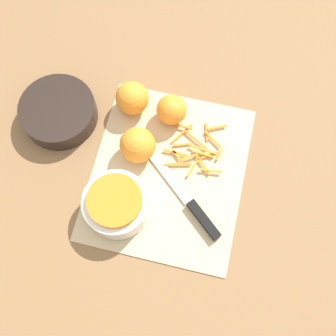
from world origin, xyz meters
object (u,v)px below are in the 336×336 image
bowl_dark (59,112)px  knife (194,208)px  bowl_speckled (116,204)px  orange_left (172,110)px  orange_right (132,98)px  orange_back (138,145)px

bowl_dark → knife: bearing=-112.6°
bowl_speckled → bowl_dark: bowl_speckled is taller
bowl_speckled → orange_left: bearing=-14.4°
bowl_dark → knife: bowl_dark is taller
orange_left → orange_right: bearing=86.1°
bowl_dark → orange_left: (0.06, -0.26, 0.02)m
bowl_speckled → bowl_dark: 0.28m
bowl_dark → orange_back: 0.22m
orange_left → orange_back: orange_back is taller
knife → orange_back: orange_back is taller
knife → orange_left: (0.21, 0.10, 0.03)m
knife → bowl_dark: bearing=18.1°
bowl_dark → orange_right: 0.18m
orange_left → orange_right: 0.10m
orange_right → orange_back: bearing=-159.2°
bowl_speckled → orange_left: size_ratio=1.98×
bowl_speckled → bowl_dark: size_ratio=0.79×
bowl_dark → orange_left: size_ratio=2.51×
bowl_speckled → orange_right: orange_right is taller
knife → orange_right: orange_right is taller
bowl_dark → knife: (-0.15, -0.37, -0.01)m
bowl_dark → orange_back: orange_back is taller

